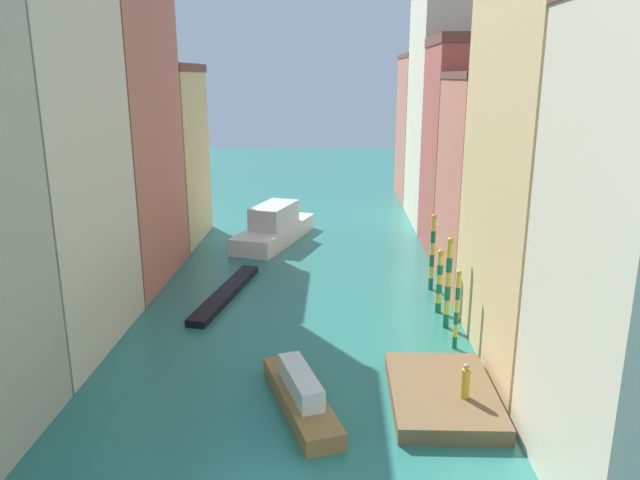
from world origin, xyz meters
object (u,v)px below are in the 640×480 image
vaporetto_white (275,227)px  gondola_black (226,293)px  mooring_pole_2 (439,280)px  person_on_dock (465,382)px  mooring_pole_0 (457,309)px  waterfront_dock (442,394)px  mooring_pole_1 (448,282)px  mooring_pole_3 (432,252)px  motorboat_0 (301,394)px

vaporetto_white → gondola_black: (-1.75, -13.34, -0.98)m
mooring_pole_2 → person_on_dock: bearing=-93.7°
mooring_pole_0 → waterfront_dock: bearing=-106.2°
mooring_pole_1 → mooring_pole_3: mooring_pole_1 is taller
person_on_dock → motorboat_0: size_ratio=0.21×
mooring_pole_3 → vaporetto_white: bearing=134.6°
mooring_pole_1 → mooring_pole_2: 2.37m
waterfront_dock → person_on_dock: person_on_dock is taller
person_on_dock → mooring_pole_3: bearing=86.7°
person_on_dock → vaporetto_white: 28.65m
mooring_pole_3 → vaporetto_white: mooring_pole_3 is taller
mooring_pole_2 → gondola_black: 13.39m
mooring_pole_1 → mooring_pole_3: 6.17m
mooring_pole_2 → mooring_pole_1: bearing=-88.3°
person_on_dock → mooring_pole_1: bearing=85.0°
motorboat_0 → gondola_black: bearing=113.0°
waterfront_dock → vaporetto_white: (-9.86, 25.77, 0.86)m
person_on_dock → vaporetto_white: bearing=111.8°
person_on_dock → mooring_pole_2: bearing=86.3°
mooring_pole_0 → motorboat_0: 9.79m
mooring_pole_1 → mooring_pole_2: mooring_pole_1 is taller
person_on_dock → vaporetto_white: (-10.63, 26.60, -0.19)m
person_on_dock → mooring_pole_2: 11.09m
vaporetto_white → motorboat_0: size_ratio=1.57×
mooring_pole_2 → motorboat_0: (-7.54, -10.90, -1.38)m
mooring_pole_0 → mooring_pole_1: (0.01, 2.66, 0.50)m
waterfront_dock → mooring_pole_1: mooring_pole_1 is taller
mooring_pole_1 → mooring_pole_2: size_ratio=1.34×
waterfront_dock → mooring_pole_3: size_ratio=1.30×
gondola_black → motorboat_0: size_ratio=1.44×
mooring_pole_1 → motorboat_0: size_ratio=0.73×
person_on_dock → mooring_pole_2: mooring_pole_2 is taller
mooring_pole_3 → motorboat_0: mooring_pole_3 is taller
mooring_pole_2 → vaporetto_white: 19.26m
mooring_pole_1 → motorboat_0: mooring_pole_1 is taller
mooring_pole_0 → vaporetto_white: 23.46m
mooring_pole_0 → mooring_pole_2: mooring_pole_0 is taller
motorboat_0 → waterfront_dock: bearing=6.3°
person_on_dock → mooring_pole_2: (0.71, 11.06, 0.60)m
mooring_pole_0 → motorboat_0: bearing=-141.8°
gondola_black → mooring_pole_0: bearing=-28.5°
gondola_black → motorboat_0: (5.55, -13.11, 0.39)m
waterfront_dock → mooring_pole_2: (1.47, 10.23, 1.65)m
person_on_dock → motorboat_0: (-6.83, 0.15, -0.78)m
mooring_pole_1 → motorboat_0: bearing=-131.4°
mooring_pole_2 → motorboat_0: bearing=-124.7°
vaporetto_white → motorboat_0: bearing=-81.8°
mooring_pole_1 → gondola_black: bearing=161.2°
mooring_pole_3 → vaporetto_white: 16.42m
waterfront_dock → mooring_pole_0: 5.81m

